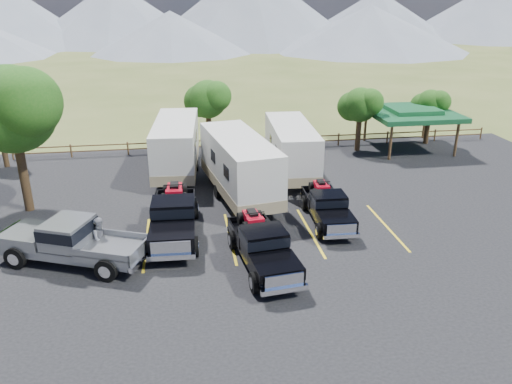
{
  "coord_description": "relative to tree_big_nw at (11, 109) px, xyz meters",
  "views": [
    {
      "loc": [
        -4.05,
        -17.6,
        11.06
      ],
      "look_at": [
        -0.44,
        5.85,
        1.6
      ],
      "focal_mm": 35.0,
      "sensor_mm": 36.0,
      "label": 1
    }
  ],
  "objects": [
    {
      "name": "person_a",
      "position": [
        4.37,
        -5.92,
        -4.62
      ],
      "size": [
        0.72,
        0.51,
        1.87
      ],
      "primitive_type": "imported",
      "rotation": [
        0.0,
        0.0,
        3.23
      ],
      "color": "white",
      "rests_on": "asphalt_lot"
    },
    {
      "name": "tree_big_nw",
      "position": [
        0.0,
        0.0,
        0.0
      ],
      "size": [
        5.54,
        5.18,
        7.84
      ],
      "color": "black",
      "rests_on": "ground"
    },
    {
      "name": "rig_right",
      "position": [
        15.69,
        -3.92,
        -4.68
      ],
      "size": [
        2.06,
        5.49,
        1.81
      ],
      "rotation": [
        0.0,
        0.0,
        -0.03
      ],
      "color": "black",
      "rests_on": "asphalt_lot"
    },
    {
      "name": "stall_lines",
      "position": [
        12.55,
        -5.03,
        -5.55
      ],
      "size": [
        12.12,
        5.5,
        0.01
      ],
      "color": "gold",
      "rests_on": "asphalt_lot"
    },
    {
      "name": "tree_north",
      "position": [
        10.52,
        9.99,
        -1.76
      ],
      "size": [
        3.46,
        3.24,
        5.25
      ],
      "color": "black",
      "rests_on": "ground"
    },
    {
      "name": "rig_left",
      "position": [
        7.9,
        -4.35,
        -4.51
      ],
      "size": [
        2.52,
        6.61,
        2.18
      ],
      "rotation": [
        0.0,
        0.0,
        -0.04
      ],
      "color": "black",
      "rests_on": "asphalt_lot"
    },
    {
      "name": "ground",
      "position": [
        12.55,
        -9.03,
        -5.6
      ],
      "size": [
        320.0,
        320.0,
        0.0
      ],
      "primitive_type": "plane",
      "color": "#434F21",
      "rests_on": "ground"
    },
    {
      "name": "mountain_range",
      "position": [
        4.92,
        96.95,
        2.28
      ],
      "size": [
        209.0,
        71.0,
        20.0
      ],
      "color": "slate",
      "rests_on": "ground"
    },
    {
      "name": "tree_ne_b",
      "position": [
        27.52,
        8.99,
        -2.47
      ],
      "size": [
        2.77,
        2.59,
        4.27
      ],
      "color": "black",
      "rests_on": "ground"
    },
    {
      "name": "trailer_right",
      "position": [
        15.39,
        3.34,
        -3.81
      ],
      "size": [
        2.88,
        9.6,
        3.33
      ],
      "rotation": [
        0.0,
        0.0,
        -0.05
      ],
      "color": "silver",
      "rests_on": "asphalt_lot"
    },
    {
      "name": "rail_fence",
      "position": [
        14.55,
        9.47,
        -4.99
      ],
      "size": [
        36.12,
        0.12,
        1.0
      ],
      "color": "brown",
      "rests_on": "ground"
    },
    {
      "name": "rig_center",
      "position": [
        11.67,
        -7.79,
        -4.6
      ],
      "size": [
        2.65,
        6.12,
        1.98
      ],
      "rotation": [
        0.0,
        0.0,
        0.12
      ],
      "color": "black",
      "rests_on": "asphalt_lot"
    },
    {
      "name": "person_b",
      "position": [
        4.73,
        -6.05,
        -4.6
      ],
      "size": [
        1.18,
        1.13,
        1.91
      ],
      "primitive_type": "imported",
      "rotation": [
        0.0,
        0.0,
        0.62
      ],
      "color": "slate",
      "rests_on": "asphalt_lot"
    },
    {
      "name": "tree_ne_a",
      "position": [
        21.52,
        7.99,
        -2.11
      ],
      "size": [
        3.11,
        2.92,
        4.76
      ],
      "color": "black",
      "rests_on": "ground"
    },
    {
      "name": "pavilion",
      "position": [
        25.55,
        7.97,
        -2.81
      ],
      "size": [
        6.2,
        6.2,
        3.22
      ],
      "color": "brown",
      "rests_on": "ground"
    },
    {
      "name": "asphalt_lot",
      "position": [
        12.55,
        -6.03,
        -5.58
      ],
      "size": [
        44.0,
        34.0,
        0.04
      ],
      "primitive_type": "cube",
      "color": "black",
      "rests_on": "ground"
    },
    {
      "name": "trailer_left",
      "position": [
        8.12,
        4.81,
        -3.74
      ],
      "size": [
        3.19,
        10.04,
        3.47
      ],
      "rotation": [
        0.0,
        0.0,
        -0.08
      ],
      "color": "silver",
      "rests_on": "asphalt_lot"
    },
    {
      "name": "pickup_silver",
      "position": [
        3.58,
        -6.4,
        -4.51
      ],
      "size": [
        7.0,
        4.53,
        2.01
      ],
      "rotation": [
        0.0,
        0.0,
        -1.96
      ],
      "color": "gray",
      "rests_on": "asphalt_lot"
    },
    {
      "name": "trailer_center",
      "position": [
        11.64,
        0.05,
        -3.69
      ],
      "size": [
        4.0,
        10.3,
        3.56
      ],
      "rotation": [
        0.0,
        0.0,
        0.17
      ],
      "color": "silver",
      "rests_on": "asphalt_lot"
    }
  ]
}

